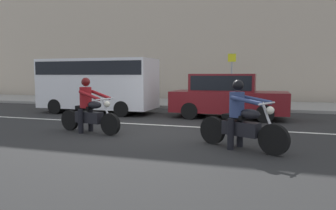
{
  "coord_description": "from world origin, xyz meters",
  "views": [
    {
      "loc": [
        3.16,
        -8.76,
        1.7
      ],
      "look_at": [
        0.67,
        -0.86,
        0.87
      ],
      "focal_mm": 32.92,
      "sensor_mm": 36.0,
      "label": 1
    }
  ],
  "objects": [
    {
      "name": "motorcycle_with_rider_denim_blue",
      "position": [
        2.66,
        -1.69,
        0.65
      ],
      "size": [
        2.06,
        1.15,
        1.58
      ],
      "color": "black",
      "rests_on": "ground_plane"
    },
    {
      "name": "sidewalk_slab",
      "position": [
        0.0,
        8.0,
        0.07
      ],
      "size": [
        40.0,
        4.4,
        0.14
      ],
      "primitive_type": "cube",
      "color": "gray",
      "rests_on": "ground_plane"
    },
    {
      "name": "parked_van_white",
      "position": [
        -3.88,
        3.25,
        1.37
      ],
      "size": [
        5.11,
        1.96,
        2.37
      ],
      "color": "silver",
      "rests_on": "ground_plane"
    },
    {
      "name": "motorcycle_with_rider_crimson",
      "position": [
        -1.72,
        -0.96,
        0.65
      ],
      "size": [
        2.18,
        0.8,
        1.61
      ],
      "color": "black",
      "rests_on": "ground_plane"
    },
    {
      "name": "lane_marking_stripe",
      "position": [
        -0.75,
        0.9,
        0.0
      ],
      "size": [
        18.0,
        0.14,
        0.01
      ],
      "primitive_type": "cube",
      "color": "silver",
      "rests_on": "ground_plane"
    },
    {
      "name": "street_sign_post",
      "position": [
        1.37,
        8.65,
        1.78
      ],
      "size": [
        0.44,
        0.08,
        2.73
      ],
      "color": "gray",
      "rests_on": "sidewalk_slab"
    },
    {
      "name": "ground_plane",
      "position": [
        0.0,
        0.0,
        0.0
      ],
      "size": [
        80.0,
        80.0,
        0.0
      ],
      "primitive_type": "plane",
      "color": "#242424"
    },
    {
      "name": "parked_sedan_maroon",
      "position": [
        1.73,
        3.35,
        0.88
      ],
      "size": [
        4.4,
        1.82,
        1.72
      ],
      "color": "maroon",
      "rests_on": "ground_plane"
    }
  ]
}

